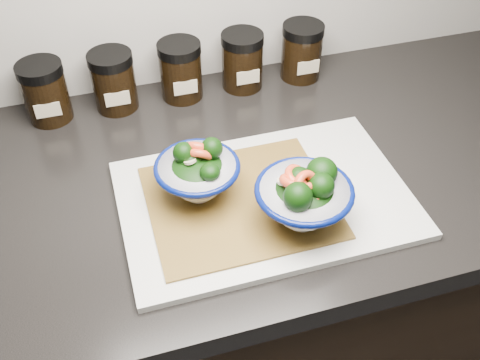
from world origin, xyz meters
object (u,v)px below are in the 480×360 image
object	(u,v)px
spice_jar_a	(45,92)
spice_jar_d	(242,61)
cutting_board	(265,199)
bowl_right	(304,198)
bowl_left	(197,173)
spice_jar_c	(181,70)
spice_jar_b	(114,81)
spice_jar_e	(302,51)

from	to	relation	value
spice_jar_a	spice_jar_d	distance (m)	0.37
cutting_board	spice_jar_d	distance (m)	0.34
bowl_right	spice_jar_d	distance (m)	0.39
bowl_left	spice_jar_c	xyz separation A→B (m)	(0.04, 0.29, -0.00)
spice_jar_a	spice_jar_c	size ratio (longest dim) A/B	1.00
spice_jar_d	bowl_right	bearing A→B (deg)	-93.77
spice_jar_a	spice_jar_c	world-z (taller)	same
bowl_left	spice_jar_b	world-z (taller)	bowl_left
spice_jar_c	bowl_left	bearing A→B (deg)	-97.27
cutting_board	spice_jar_e	distance (m)	0.38
bowl_left	spice_jar_a	bearing A→B (deg)	126.09
spice_jar_c	spice_jar_a	bearing A→B (deg)	180.00
bowl_right	spice_jar_c	xyz separation A→B (m)	(-0.10, 0.39, -0.01)
bowl_right	spice_jar_b	world-z (taller)	bowl_right
bowl_left	bowl_right	size ratio (longest dim) A/B	0.91
bowl_right	cutting_board	bearing A→B (deg)	117.81
spice_jar_b	bowl_left	bearing A→B (deg)	-72.94
bowl_left	bowl_right	world-z (taller)	bowl_right
spice_jar_a	spice_jar_d	world-z (taller)	same
spice_jar_e	spice_jar_c	bearing A→B (deg)	180.00
bowl_left	spice_jar_d	xyz separation A→B (m)	(0.16, 0.29, -0.00)
bowl_left	spice_jar_e	bearing A→B (deg)	45.86
bowl_right	spice_jar_e	size ratio (longest dim) A/B	1.28
cutting_board	spice_jar_d	xyz separation A→B (m)	(0.06, 0.33, 0.05)
cutting_board	spice_jar_e	xyz separation A→B (m)	(0.18, 0.33, 0.05)
spice_jar_b	spice_jar_d	distance (m)	0.25
bowl_right	spice_jar_b	distance (m)	0.45
cutting_board	bowl_left	distance (m)	0.12
bowl_right	spice_jar_a	world-z (taller)	bowl_right
spice_jar_a	spice_jar_b	size ratio (longest dim) A/B	1.00
bowl_right	spice_jar_a	size ratio (longest dim) A/B	1.28
bowl_left	cutting_board	bearing A→B (deg)	-19.06
spice_jar_b	bowl_right	bearing A→B (deg)	-60.40
bowl_left	spice_jar_b	distance (m)	0.31
cutting_board	spice_jar_d	world-z (taller)	spice_jar_d
spice_jar_a	spice_jar_e	world-z (taller)	same
spice_jar_e	spice_jar_d	bearing A→B (deg)	180.00
spice_jar_e	spice_jar_b	bearing A→B (deg)	180.00
cutting_board	spice_jar_a	xyz separation A→B (m)	(-0.31, 0.33, 0.05)
spice_jar_b	spice_jar_c	world-z (taller)	same
cutting_board	bowl_left	world-z (taller)	bowl_left
bowl_left	bowl_right	xyz separation A→B (m)	(0.13, -0.10, 0.01)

